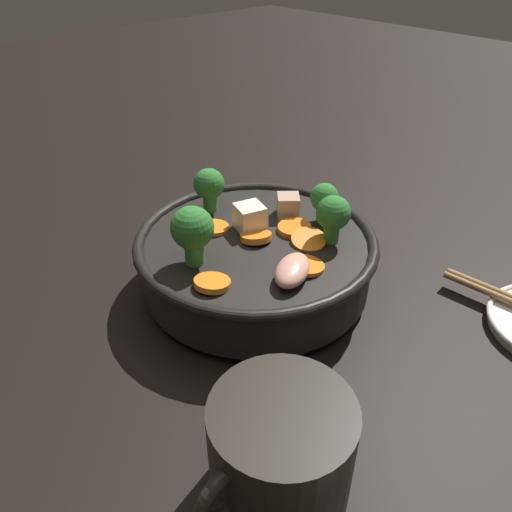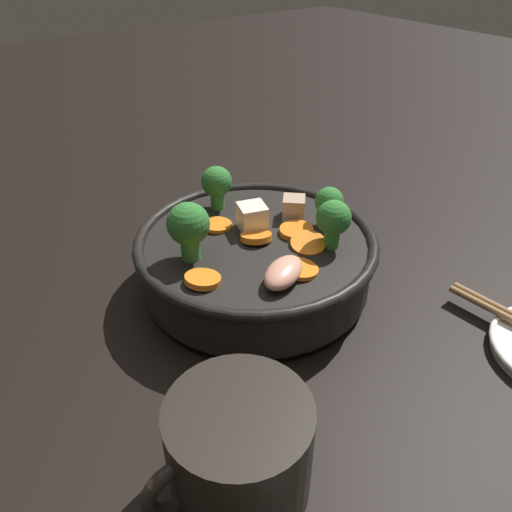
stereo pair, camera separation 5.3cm
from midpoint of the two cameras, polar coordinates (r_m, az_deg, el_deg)
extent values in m
plane|color=black|center=(0.56, -2.74, -3.60)|extent=(3.00, 3.00, 0.00)
cylinder|color=black|center=(0.55, -2.75, -3.19)|extent=(0.13, 0.13, 0.01)
cylinder|color=black|center=(0.54, -2.85, -0.56)|extent=(0.24, 0.24, 0.05)
torus|color=black|center=(0.52, -2.93, 1.79)|extent=(0.26, 0.26, 0.01)
cylinder|color=brown|center=(0.53, -2.88, 0.48)|extent=(0.23, 0.23, 0.03)
cylinder|color=orange|center=(0.51, -3.16, 1.79)|extent=(0.05, 0.05, 0.01)
cylinder|color=orange|center=(0.54, -7.63, 3.15)|extent=(0.04, 0.04, 0.01)
cylinder|color=orange|center=(0.53, 1.57, 3.09)|extent=(0.04, 0.04, 0.01)
cylinder|color=orange|center=(0.51, 3.10, 1.71)|extent=(0.05, 0.05, 0.01)
cylinder|color=orange|center=(0.46, -8.36, -3.18)|extent=(0.04, 0.04, 0.01)
cylinder|color=orange|center=(0.48, 2.74, -0.99)|extent=(0.04, 0.04, 0.01)
cylinder|color=green|center=(0.51, 5.70, 2.60)|extent=(0.02, 0.02, 0.02)
sphere|color=#2D752D|center=(0.50, 5.85, 4.83)|extent=(0.04, 0.04, 0.04)
cylinder|color=green|center=(0.49, -10.20, 0.37)|extent=(0.02, 0.02, 0.02)
sphere|color=#2D752D|center=(0.47, -10.52, 3.08)|extent=(0.04, 0.04, 0.04)
cylinder|color=green|center=(0.57, -7.94, 6.06)|extent=(0.02, 0.02, 0.02)
sphere|color=#2D752D|center=(0.56, -8.12, 8.08)|extent=(0.03, 0.03, 0.03)
cylinder|color=green|center=(0.55, 4.92, 4.76)|extent=(0.01, 0.01, 0.02)
sphere|color=#2D752D|center=(0.54, 5.03, 6.61)|extent=(0.03, 0.03, 0.03)
cube|color=silver|center=(0.53, -3.59, 4.33)|extent=(0.04, 0.04, 0.03)
cube|color=tan|center=(0.56, 0.97, 5.72)|extent=(0.03, 0.03, 0.02)
ellipsoid|color=#EA9E84|center=(0.46, 0.88, -1.75)|extent=(0.06, 0.05, 0.02)
cylinder|color=black|center=(0.36, -1.59, -21.43)|extent=(0.10, 0.10, 0.08)
torus|color=black|center=(0.35, -8.45, -25.53)|extent=(0.05, 0.01, 0.05)
camera|label=1|loc=(0.03, -92.86, -1.96)|focal=35.00mm
camera|label=2|loc=(0.03, 87.14, 1.96)|focal=35.00mm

